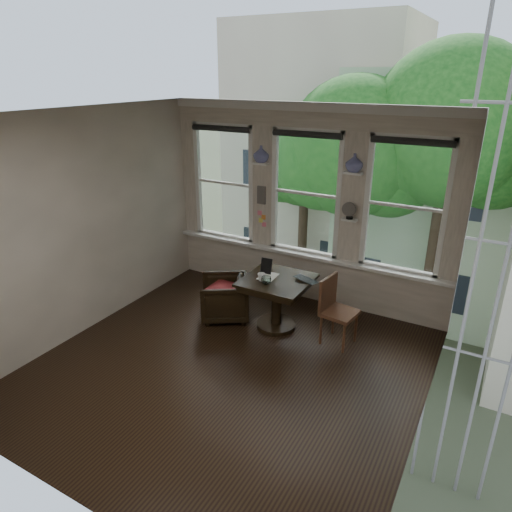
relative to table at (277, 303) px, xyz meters
The scene contains 25 objects.
ground 1.21m from the table, 93.78° to the right, with size 4.50×4.50×0.00m, color black.
ceiling 2.87m from the table, 93.78° to the right, with size 4.50×4.50×0.00m, color silver.
wall_back 1.58m from the table, 93.95° to the left, with size 4.50×4.50×0.00m, color beige.
wall_front 3.58m from the table, 91.28° to the right, with size 4.50×4.50×0.00m, color beige.
wall_left 2.83m from the table, 153.69° to the right, with size 4.50×4.50×0.00m, color beige.
wall_right 2.70m from the table, 27.87° to the right, with size 4.50×4.50×0.00m, color beige.
window_left 2.30m from the table, 144.21° to the left, with size 1.10×0.12×1.90m, color white, non-canonical shape.
window_center 1.72m from the table, 93.95° to the left, with size 1.10×0.12×1.90m, color white, non-canonical shape.
window_right 2.20m from the table, 38.68° to the left, with size 1.10×0.12×1.90m, color white, non-canonical shape.
shelf_left 2.15m from the table, 128.69° to the left, with size 0.26×0.16×0.03m, color white.
shelf_right 2.10m from the table, 57.02° to the left, with size 0.26×0.16×0.03m, color white.
intercom 1.79m from the table, 127.87° to the left, with size 0.14×0.06×0.28m, color #59544F.
sticky_notes 1.57m from the table, 127.73° to the left, with size 0.16×0.01×0.24m, color pink, non-canonical shape.
desk_fan 1.65m from the table, 56.49° to the left, with size 0.20×0.20×0.24m, color #59544F, non-canonical shape.
vase_left 2.26m from the table, 128.69° to the left, with size 0.24×0.24×0.25m, color silver.
vase_right 2.21m from the table, 57.02° to the left, with size 0.24×0.24×0.25m, color silver.
table is the anchor object (origin of this frame).
armchair_left 0.80m from the table, behind, with size 0.67×0.69×0.63m, color black.
cushion_red 0.81m from the table, behind, with size 0.45×0.45×0.06m, color maroon.
side_chair_right 0.91m from the table, ahead, with size 0.42×0.42×0.92m, color #4A2E1A, non-canonical shape.
laptop 0.53m from the table, 12.91° to the left, with size 0.37×0.24×0.03m, color black.
mug 0.48m from the table, 137.91° to the right, with size 0.11×0.11×0.10m, color white.
drinking_glass 0.48m from the table, 104.65° to the right, with size 0.13×0.13×0.10m, color white.
tablet 0.54m from the table, 155.38° to the left, with size 0.16×0.02×0.22m, color black.
papers 0.40m from the table, behind, with size 0.22×0.30×0.00m, color silver.
Camera 1 is at (2.59, -3.95, 3.40)m, focal length 32.00 mm.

